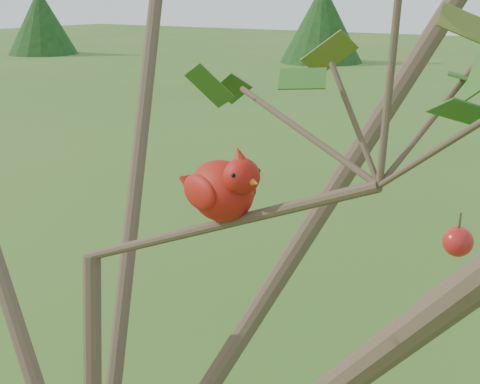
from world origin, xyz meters
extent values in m
sphere|color=#B01A18|center=(0.65, 0.08, 2.13)|extent=(0.04, 0.04, 0.04)
ellipsoid|color=#9D180D|center=(0.28, 0.07, 2.14)|extent=(0.15, 0.13, 0.10)
sphere|color=#9D180D|center=(0.33, 0.05, 2.18)|extent=(0.07, 0.07, 0.06)
cone|color=#9D180D|center=(0.33, 0.05, 2.21)|extent=(0.05, 0.04, 0.04)
cone|color=#D85914|center=(0.36, 0.04, 2.18)|extent=(0.03, 0.03, 0.02)
ellipsoid|color=black|center=(0.35, 0.05, 2.18)|extent=(0.02, 0.03, 0.03)
cube|color=#9D180D|center=(0.21, 0.10, 2.12)|extent=(0.08, 0.05, 0.04)
ellipsoid|color=#9D180D|center=(0.29, 0.11, 2.15)|extent=(0.09, 0.05, 0.06)
ellipsoid|color=#9D180D|center=(0.26, 0.04, 2.15)|extent=(0.09, 0.05, 0.06)
cylinder|color=#433324|center=(-10.32, 21.51, 1.29)|extent=(0.39, 0.39, 2.57)
cone|color=black|center=(-10.32, 21.51, 1.39)|extent=(3.00, 3.00, 2.79)
cylinder|color=#433324|center=(-21.46, 18.24, 1.21)|extent=(0.36, 0.36, 2.42)
cone|color=black|center=(-21.46, 18.24, 1.31)|extent=(2.83, 2.83, 2.62)
camera|label=1|loc=(0.86, -0.75, 2.44)|focal=50.00mm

